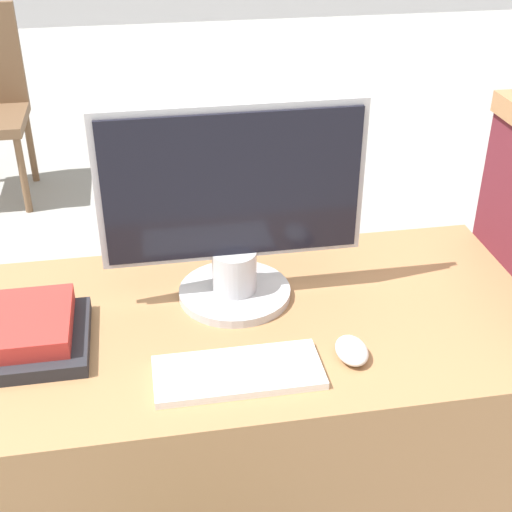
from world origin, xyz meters
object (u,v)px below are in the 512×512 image
(keyboard, at_px, (238,372))
(book_stack, at_px, (39,331))
(monitor, at_px, (233,210))
(mouse, at_px, (352,350))

(keyboard, relative_size, book_stack, 1.35)
(monitor, bearing_deg, book_stack, -165.52)
(book_stack, bearing_deg, mouse, -13.81)
(mouse, bearing_deg, keyboard, -175.73)
(monitor, height_order, mouse, monitor)
(monitor, relative_size, book_stack, 2.34)
(keyboard, height_order, mouse, mouse)
(book_stack, bearing_deg, keyboard, -23.73)
(monitor, height_order, book_stack, monitor)
(monitor, distance_m, mouse, 0.39)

